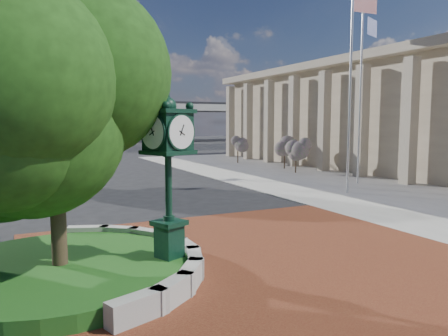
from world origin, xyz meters
TOP-DOWN VIEW (x-y plane):
  - ground at (0.00, 0.00)m, footprint 200.00×200.00m
  - plaza at (0.00, -1.00)m, footprint 12.00×12.00m
  - sidewalk at (16.00, 10.00)m, footprint 20.00×50.00m
  - planter_wall at (-2.71, -0.00)m, footprint 2.96×6.77m
  - grass_bed at (-5.00, 0.00)m, footprint 6.10×6.10m
  - civic_building at (23.60, 12.00)m, footprint 17.35×44.00m
  - overpass at (-0.22, 70.00)m, footprint 90.00×12.00m
  - tree_planter at (-5.00, 0.00)m, footprint 5.20×5.20m
  - tree_street at (-4.00, 18.00)m, footprint 4.40×4.40m
  - post_clock at (-2.48, -0.62)m, footprint 1.23×1.23m
  - parked_car at (1.61, 39.89)m, footprint 2.95×4.82m
  - flagpole_a at (9.98, 7.02)m, footprint 1.70×0.19m
  - flagpole_b at (12.97, 9.49)m, footprint 1.54×0.64m
  - street_lamp_near at (0.88, 23.99)m, footprint 2.06×0.36m
  - street_lamp_far at (0.38, 39.49)m, footprint 1.87×0.64m
  - shrub_near at (12.83, 15.82)m, footprint 1.20×1.20m
  - shrub_mid at (13.66, 18.57)m, footprint 1.20×1.20m
  - shrub_far at (12.61, 24.67)m, footprint 1.20×1.20m

SIDE VIEW (x-z plane):
  - ground at x=0.00m, z-range 0.00..0.00m
  - plaza at x=0.00m, z-range 0.00..0.04m
  - sidewalk at x=16.00m, z-range 0.00..0.04m
  - grass_bed at x=-5.00m, z-range 0.00..0.40m
  - planter_wall at x=-2.71m, z-range 0.00..0.54m
  - parked_car at x=1.61m, z-range 0.00..1.53m
  - shrub_near at x=12.83m, z-range 0.49..2.69m
  - shrub_mid at x=13.66m, z-range 0.49..2.69m
  - shrub_far at x=12.61m, z-range 0.49..2.69m
  - post_clock at x=-2.48m, z-range 0.23..4.95m
  - tree_street at x=-4.00m, z-range 0.52..5.96m
  - tree_planter at x=-5.00m, z-range 0.56..6.89m
  - civic_building at x=23.60m, z-range 0.03..8.63m
  - street_lamp_far at x=0.38m, z-range 0.73..9.22m
  - flagpole_b at x=12.97m, z-range 0.13..10.37m
  - street_lamp_near at x=0.88m, z-range 0.79..9.94m
  - flagpole_a at x=9.98m, z-range 0.14..10.96m
  - overpass at x=-0.22m, z-range 2.79..10.29m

